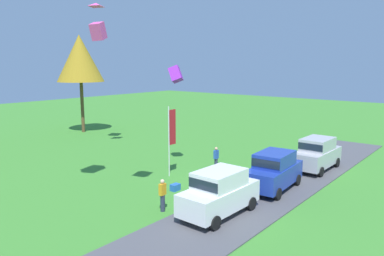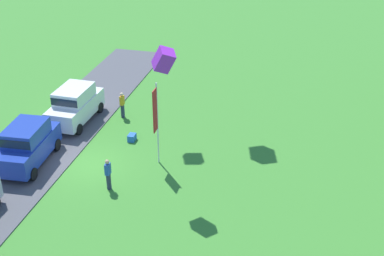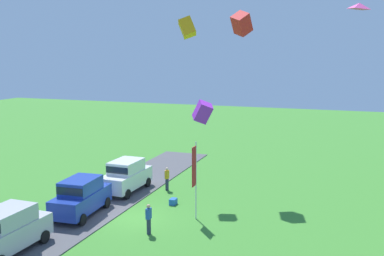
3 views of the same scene
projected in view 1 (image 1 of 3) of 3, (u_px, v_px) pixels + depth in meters
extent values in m
plane|color=#3D842D|center=(226.00, 183.00, 23.91)|extent=(120.00, 120.00, 0.00)
cube|color=#4C4C51|center=(269.00, 192.00, 22.05)|extent=(36.00, 4.40, 0.06)
cube|color=white|center=(219.00, 197.00, 18.61)|extent=(4.64, 2.01, 1.10)
cube|color=white|center=(219.00, 179.00, 18.45)|extent=(2.64, 1.82, 0.84)
cube|color=#19232D|center=(219.00, 179.00, 18.45)|extent=(2.69, 1.79, 0.46)
cylinder|color=black|center=(215.00, 223.00, 16.95)|extent=(0.69, 0.26, 0.68)
cylinder|color=black|center=(185.00, 213.00, 18.10)|extent=(0.69, 0.26, 0.68)
cylinder|color=black|center=(251.00, 203.00, 19.30)|extent=(0.69, 0.26, 0.68)
cylinder|color=black|center=(223.00, 196.00, 20.45)|extent=(0.69, 0.26, 0.68)
cube|color=#1E389E|center=(274.00, 175.00, 22.40)|extent=(4.72, 2.21, 1.10)
cube|color=#1E389E|center=(275.00, 159.00, 22.24)|extent=(2.71, 1.93, 0.84)
cube|color=#19232D|center=(275.00, 159.00, 22.24)|extent=(2.76, 1.90, 0.46)
cylinder|color=black|center=(278.00, 194.00, 20.72)|extent=(0.69, 0.29, 0.68)
cylinder|color=black|center=(248.00, 188.00, 21.75)|extent=(0.69, 0.29, 0.68)
cylinder|color=black|center=(297.00, 180.00, 23.24)|extent=(0.69, 0.29, 0.68)
cylinder|color=black|center=(270.00, 175.00, 24.27)|extent=(0.69, 0.29, 0.68)
cube|color=#B7B7BC|center=(317.00, 157.00, 26.62)|extent=(4.63, 1.96, 1.10)
cube|color=#B7B7BC|center=(318.00, 144.00, 26.46)|extent=(2.62, 1.80, 0.84)
cube|color=#19232D|center=(318.00, 144.00, 26.46)|extent=(2.68, 1.76, 0.46)
cylinder|color=black|center=(321.00, 172.00, 24.96)|extent=(0.68, 0.25, 0.68)
cylinder|color=black|center=(295.00, 167.00, 26.10)|extent=(0.68, 0.25, 0.68)
cylinder|color=black|center=(337.00, 162.00, 27.33)|extent=(0.68, 0.25, 0.68)
cylinder|color=black|center=(313.00, 158.00, 28.47)|extent=(0.68, 0.25, 0.68)
cylinder|color=#2D334C|center=(216.00, 165.00, 26.61)|extent=(0.24, 0.24, 0.88)
cube|color=#2851AD|center=(216.00, 154.00, 26.49)|extent=(0.36, 0.22, 0.60)
sphere|color=tan|center=(216.00, 149.00, 26.41)|extent=(0.22, 0.22, 0.22)
cylinder|color=#2D334C|center=(163.00, 203.00, 19.26)|extent=(0.24, 0.24, 0.88)
cube|color=orange|center=(162.00, 189.00, 19.13)|extent=(0.36, 0.22, 0.60)
sphere|color=beige|center=(162.00, 181.00, 19.06)|extent=(0.22, 0.22, 0.22)
cylinder|color=brown|center=(82.00, 107.00, 41.35)|extent=(0.36, 0.36, 5.59)
cone|color=olive|center=(80.00, 58.00, 40.45)|extent=(5.03, 5.03, 5.03)
cylinder|color=silver|center=(169.00, 142.00, 24.96)|extent=(0.08, 0.08, 4.75)
cube|color=red|center=(172.00, 127.00, 25.07)|extent=(0.64, 0.04, 2.38)
cube|color=blue|center=(175.00, 187.00, 22.44)|extent=(0.56, 0.40, 0.40)
pyramid|color=#EA4C9E|center=(96.00, 5.00, 29.45)|extent=(1.24, 1.08, 0.36)
cube|color=purple|center=(176.00, 74.00, 26.31)|extent=(1.05, 1.33, 1.36)
cube|color=#EA4C9E|center=(98.00, 31.00, 32.53)|extent=(1.73, 1.48, 1.73)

